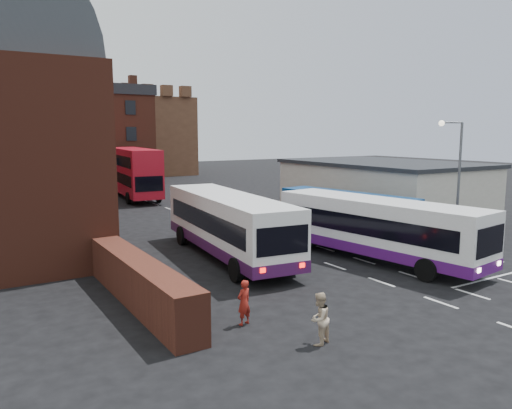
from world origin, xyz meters
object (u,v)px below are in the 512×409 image
pedestrian_beige (319,319)px  bus_blue (346,210)px  bus_white_outbound (228,221)px  pedestrian_red (244,302)px  bus_white_inbound (377,225)px  street_lamp (455,172)px  bus_red_double (134,172)px

pedestrian_beige → bus_blue: bearing=-155.4°
bus_white_outbound → pedestrian_red: bearing=-108.8°
bus_white_inbound → bus_blue: 7.06m
bus_white_outbound → pedestrian_red: (-4.07, -8.72, -1.18)m
bus_white_outbound → bus_white_inbound: size_ratio=1.04×
bus_white_inbound → street_lamp: 6.31m
bus_white_inbound → street_lamp: size_ratio=1.65×
bus_white_outbound → bus_blue: size_ratio=1.23×
street_lamp → pedestrian_beige: (-14.93, -6.45, -3.58)m
bus_white_outbound → bus_red_double: size_ratio=0.98×
bus_blue → street_lamp: bearing=100.8°
bus_white_inbound → bus_red_double: (-2.93, 31.01, 0.78)m
bus_red_double → street_lamp: (8.71, -31.25, 1.74)m
street_lamp → pedestrian_beige: bearing=-156.6°
pedestrian_red → bus_red_double: bearing=-117.7°
bus_white_inbound → bus_blue: bus_white_inbound is taller
bus_white_outbound → pedestrian_beige: size_ratio=7.42×
bus_blue → bus_red_double: size_ratio=0.79×
bus_white_inbound → pedestrian_beige: bus_white_inbound is taller
bus_white_inbound → pedestrian_beige: size_ratio=7.14×
street_lamp → pedestrian_beige: size_ratio=4.33×
bus_blue → pedestrian_red: size_ratio=6.34×
bus_white_outbound → pedestrian_beige: (-2.87, -11.39, -1.14)m
bus_red_double → pedestrian_red: size_ratio=7.99×
pedestrian_red → pedestrian_beige: size_ratio=0.95×
bus_white_inbound → pedestrian_beige: (-9.15, -6.69, -1.06)m
bus_white_outbound → street_lamp: bearing=-16.1°
bus_blue → pedestrian_beige: size_ratio=6.03×
bus_red_double → street_lamp: bearing=111.3°
bus_white_inbound → pedestrian_beige: bearing=28.0°
bus_red_double → pedestrian_red: 35.86m
street_lamp → pedestrian_red: street_lamp is taller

